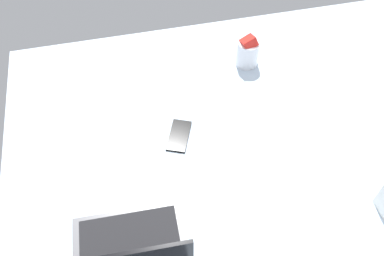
% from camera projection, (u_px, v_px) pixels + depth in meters
% --- Properties ---
extents(bed_mattress, '(1.80, 1.40, 0.18)m').
position_uv_depth(bed_mattress, '(260.00, 156.00, 1.51)').
color(bed_mattress, silver).
rests_on(bed_mattress, ground).
extents(laptop, '(0.34, 0.24, 0.23)m').
position_uv_depth(laptop, '(130.00, 252.00, 1.14)').
color(laptop, '#4C4C51').
rests_on(laptop, bed_mattress).
extents(snack_cup, '(0.09, 0.09, 0.15)m').
position_uv_depth(snack_cup, '(248.00, 51.00, 1.64)').
color(snack_cup, silver).
rests_on(snack_cup, bed_mattress).
extents(cell_phone, '(0.12, 0.16, 0.01)m').
position_uv_depth(cell_phone, '(179.00, 136.00, 1.45)').
color(cell_phone, black).
rests_on(cell_phone, bed_mattress).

